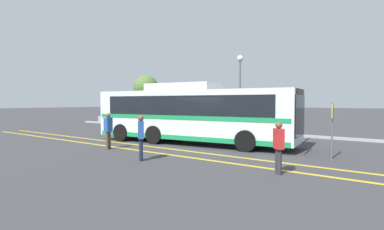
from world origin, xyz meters
name	(u,v)px	position (x,y,z in m)	size (l,w,h in m)	color
ground_plane	(210,146)	(0.00, 0.00, 0.00)	(220.00, 220.00, 0.00)	#38383A
lane_strip_0	(165,148)	(-1.24, -2.12, 0.00)	(0.20, 31.28, 0.01)	gold
lane_strip_1	(148,152)	(-1.24, -3.35, 0.00)	(0.20, 31.28, 0.01)	gold
curb_strip	(246,132)	(-1.24, 6.72, 0.07)	(39.28, 0.36, 0.15)	#99999E
transit_bus	(192,113)	(-1.26, 0.08, 1.67)	(11.79, 3.92, 3.31)	silver
parked_car_0	(121,119)	(-13.27, 5.29, 0.73)	(4.38, 2.17, 1.44)	#9E9EA3
parked_car_1	(171,121)	(-7.24, 5.34, 0.76)	(4.42, 2.31, 1.52)	black
pedestrian_0	(279,144)	(5.14, -3.92, 0.95)	(0.45, 0.46, 1.67)	#2D2D33
pedestrian_1	(141,135)	(0.04, -4.99, 1.02)	(0.46, 0.45, 1.78)	#191E38
pedestrian_2	(108,129)	(-3.31, -3.94, 1.00)	(0.33, 0.46, 1.75)	brown
bus_stop_sign	(332,123)	(5.93, -0.12, 1.43)	(0.08, 0.40, 2.25)	#59595E
street_lamp	(240,77)	(-2.15, 7.46, 4.15)	(0.48, 0.48, 5.83)	#59595E
tree_0	(146,88)	(-16.44, 11.63, 3.88)	(2.90, 2.90, 5.36)	#513823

